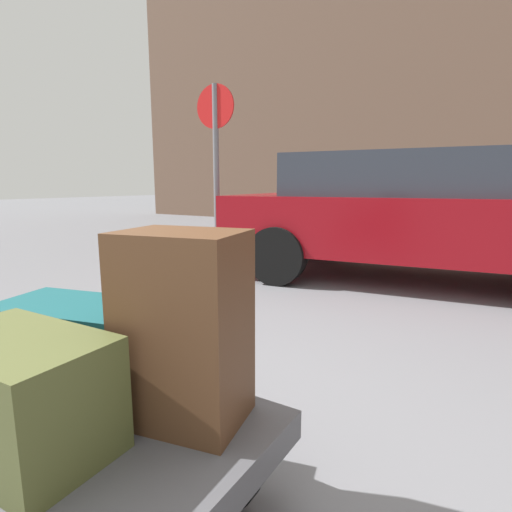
% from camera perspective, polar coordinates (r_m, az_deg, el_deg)
% --- Properties ---
extents(ground_plane, '(60.00, 60.00, 0.00)m').
position_cam_1_polar(ground_plane, '(1.75, -24.40, -29.42)').
color(ground_plane, slate).
extents(luggage_cart, '(1.30, 0.86, 0.34)m').
position_cam_1_polar(luggage_cart, '(1.59, -25.17, -21.79)').
color(luggage_cart, '#4C4C51').
rests_on(luggage_cart, ground_plane).
extents(duffel_bag_olive_center, '(0.54, 0.34, 0.33)m').
position_cam_1_polar(duffel_bag_olive_center, '(1.37, -30.34, -16.48)').
color(duffel_bag_olive_center, '#4C5128').
rests_on(duffel_bag_olive_center, luggage_cart).
extents(duffel_bag_teal_stacked_top, '(0.62, 0.44, 0.31)m').
position_cam_1_polar(duffel_bag_teal_stacked_top, '(1.70, -24.17, -11.13)').
color(duffel_bag_teal_stacked_top, '#144C51').
rests_on(duffel_bag_teal_stacked_top, luggage_cart).
extents(suitcase_brown_front_left, '(0.42, 0.35, 0.61)m').
position_cam_1_polar(suitcase_brown_front_left, '(1.30, -10.18, -9.94)').
color(suitcase_brown_front_left, '#51331E').
rests_on(suitcase_brown_front_left, luggage_cart).
extents(parked_car, '(4.49, 2.35, 1.42)m').
position_cam_1_polar(parked_car, '(4.92, 21.81, 5.55)').
color(parked_car, maroon).
rests_on(parked_car, ground_plane).
extents(no_parking_sign, '(0.50, 0.07, 2.23)m').
position_cam_1_polar(no_parking_sign, '(4.93, -5.66, 13.49)').
color(no_parking_sign, slate).
rests_on(no_parking_sign, ground_plane).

